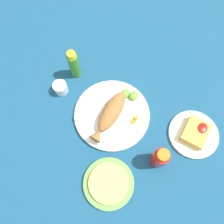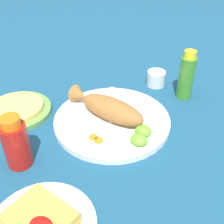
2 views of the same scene
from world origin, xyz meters
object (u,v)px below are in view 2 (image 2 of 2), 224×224
(main_plate, at_px, (112,120))
(hot_sauce_bottle_green, at_px, (186,76))
(hot_sauce_bottle_red, at_px, (16,143))
(salt_cup, at_px, (156,79))
(fork_near, at_px, (111,101))
(fork_far, at_px, (126,103))
(tortilla_plate, at_px, (18,111))
(fried_fish, at_px, (108,107))

(main_plate, height_order, hot_sauce_bottle_green, hot_sauce_bottle_green)
(main_plate, xyz_separation_m, hot_sauce_bottle_red, (-0.08, -0.25, 0.05))
(hot_sauce_bottle_green, xyz_separation_m, salt_cup, (-0.11, 0.01, -0.05))
(hot_sauce_bottle_green, height_order, salt_cup, hot_sauce_bottle_green)
(fork_near, distance_m, salt_cup, 0.20)
(fork_near, relative_size, fork_far, 1.09)
(hot_sauce_bottle_red, bearing_deg, tortilla_plate, 144.22)
(main_plate, bearing_deg, hot_sauce_bottle_green, 68.31)
(main_plate, xyz_separation_m, salt_cup, (-0.01, 0.26, 0.01))
(hot_sauce_bottle_green, bearing_deg, salt_cup, 174.44)
(fried_fish, xyz_separation_m, tortilla_plate, (-0.24, -0.13, -0.04))
(hot_sauce_bottle_red, relative_size, hot_sauce_bottle_green, 0.85)
(hot_sauce_bottle_green, xyz_separation_m, tortilla_plate, (-0.35, -0.38, -0.07))
(hot_sauce_bottle_green, distance_m, salt_cup, 0.12)
(fork_far, distance_m, tortilla_plate, 0.32)
(fork_near, bearing_deg, fried_fish, 173.26)
(tortilla_plate, bearing_deg, fork_far, 41.26)
(main_plate, distance_m, fried_fish, 0.04)
(main_plate, relative_size, fried_fish, 1.35)
(fried_fish, height_order, hot_sauce_bottle_red, hot_sauce_bottle_red)
(fried_fish, bearing_deg, hot_sauce_bottle_green, 64.54)
(fork_far, relative_size, tortilla_plate, 0.74)
(main_plate, xyz_separation_m, tortilla_plate, (-0.25, -0.13, -0.00))
(salt_cup, relative_size, tortilla_plate, 0.31)
(fork_near, relative_size, hot_sauce_bottle_red, 1.19)
(fork_far, bearing_deg, fork_near, 67.68)
(hot_sauce_bottle_red, relative_size, tortilla_plate, 0.68)
(tortilla_plate, bearing_deg, fried_fish, 28.52)
(salt_cup, xyz_separation_m, tortilla_plate, (-0.24, -0.39, -0.01))
(hot_sauce_bottle_red, bearing_deg, fork_near, 84.75)
(main_plate, bearing_deg, fork_near, 128.29)
(fork_far, bearing_deg, tortilla_plate, 84.22)
(fork_near, height_order, hot_sauce_bottle_red, hot_sauce_bottle_red)
(fried_fish, bearing_deg, fork_far, 85.32)
(fried_fish, relative_size, fork_far, 1.65)
(fried_fish, relative_size, hot_sauce_bottle_green, 1.53)
(hot_sauce_bottle_red, xyz_separation_m, tortilla_plate, (-0.17, 0.12, -0.06))
(main_plate, distance_m, hot_sauce_bottle_green, 0.27)
(fork_near, bearing_deg, salt_cup, -48.10)
(main_plate, relative_size, tortilla_plate, 1.64)
(fried_fish, relative_size, fork_near, 1.51)
(fork_far, relative_size, salt_cup, 2.36)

